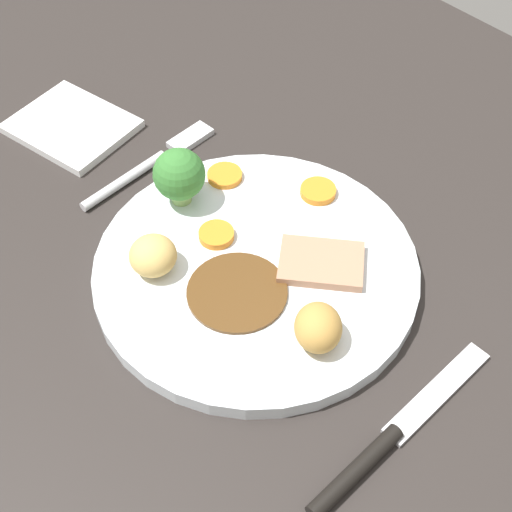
{
  "coord_description": "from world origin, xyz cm",
  "views": [
    {
      "loc": [
        25.0,
        -27.96,
        51.01
      ],
      "look_at": [
        -3.64,
        -2.34,
        6.0
      ],
      "focal_mm": 52.29,
      "sensor_mm": 36.0,
      "label": 1
    }
  ],
  "objects_px": {
    "roast_potato_left": "(153,255)",
    "roast_potato_right": "(318,327)",
    "carrot_coin_back": "(225,175)",
    "knife": "(388,440)",
    "broccoli_floret": "(179,175)",
    "dinner_plate": "(256,270)",
    "carrot_coin_front": "(216,235)",
    "meat_slice_main": "(319,262)",
    "folded_napkin": "(72,126)",
    "fork": "(152,162)",
    "carrot_coin_side": "(318,191)"
  },
  "relations": [
    {
      "from": "roast_potato_left",
      "to": "roast_potato_right",
      "type": "bearing_deg",
      "value": 19.44
    },
    {
      "from": "carrot_coin_back",
      "to": "knife",
      "type": "xyz_separation_m",
      "value": [
        0.27,
        -0.08,
        -0.01
      ]
    },
    {
      "from": "carrot_coin_back",
      "to": "broccoli_floret",
      "type": "relative_size",
      "value": 0.6
    },
    {
      "from": "dinner_plate",
      "to": "knife",
      "type": "bearing_deg",
      "value": -10.67
    },
    {
      "from": "carrot_coin_front",
      "to": "broccoli_floret",
      "type": "bearing_deg",
      "value": 173.9
    },
    {
      "from": "meat_slice_main",
      "to": "carrot_coin_back",
      "type": "bearing_deg",
      "value": 176.07
    },
    {
      "from": "roast_potato_right",
      "to": "carrot_coin_front",
      "type": "distance_m",
      "value": 0.13
    },
    {
      "from": "folded_napkin",
      "to": "dinner_plate",
      "type": "bearing_deg",
      "value": 2.58
    },
    {
      "from": "roast_potato_left",
      "to": "knife",
      "type": "xyz_separation_m",
      "value": [
        0.22,
        0.03,
        -0.02
      ]
    },
    {
      "from": "carrot_coin_front",
      "to": "fork",
      "type": "distance_m",
      "value": 0.12
    },
    {
      "from": "meat_slice_main",
      "to": "folded_napkin",
      "type": "distance_m",
      "value": 0.3
    },
    {
      "from": "roast_potato_left",
      "to": "roast_potato_right",
      "type": "relative_size",
      "value": 0.94
    },
    {
      "from": "roast_potato_right",
      "to": "carrot_coin_side",
      "type": "relative_size",
      "value": 1.31
    },
    {
      "from": "dinner_plate",
      "to": "meat_slice_main",
      "type": "bearing_deg",
      "value": 47.41
    },
    {
      "from": "roast_potato_left",
      "to": "carrot_coin_back",
      "type": "xyz_separation_m",
      "value": [
        -0.04,
        0.11,
        -0.01
      ]
    },
    {
      "from": "dinner_plate",
      "to": "fork",
      "type": "xyz_separation_m",
      "value": [
        -0.16,
        0.02,
        -0.0
      ]
    },
    {
      "from": "dinner_plate",
      "to": "folded_napkin",
      "type": "height_order",
      "value": "dinner_plate"
    },
    {
      "from": "roast_potato_right",
      "to": "roast_potato_left",
      "type": "bearing_deg",
      "value": -160.56
    },
    {
      "from": "meat_slice_main",
      "to": "broccoli_floret",
      "type": "bearing_deg",
      "value": -164.4
    },
    {
      "from": "broccoli_floret",
      "to": "meat_slice_main",
      "type": "bearing_deg",
      "value": 15.6
    },
    {
      "from": "meat_slice_main",
      "to": "fork",
      "type": "bearing_deg",
      "value": -173.81
    },
    {
      "from": "dinner_plate",
      "to": "meat_slice_main",
      "type": "xyz_separation_m",
      "value": [
        0.03,
        0.04,
        0.01
      ]
    },
    {
      "from": "meat_slice_main",
      "to": "knife",
      "type": "bearing_deg",
      "value": -26.98
    },
    {
      "from": "carrot_coin_back",
      "to": "fork",
      "type": "xyz_separation_m",
      "value": [
        -0.07,
        -0.03,
        -0.01
      ]
    },
    {
      "from": "carrot_coin_back",
      "to": "knife",
      "type": "distance_m",
      "value": 0.28
    },
    {
      "from": "carrot_coin_front",
      "to": "knife",
      "type": "bearing_deg",
      "value": -7.2
    },
    {
      "from": "carrot_coin_front",
      "to": "dinner_plate",
      "type": "bearing_deg",
      "value": 6.78
    },
    {
      "from": "carrot_coin_side",
      "to": "fork",
      "type": "bearing_deg",
      "value": -150.71
    },
    {
      "from": "knife",
      "to": "carrot_coin_back",
      "type": "bearing_deg",
      "value": 71.76
    },
    {
      "from": "carrot_coin_back",
      "to": "roast_potato_left",
      "type": "bearing_deg",
      "value": -68.83
    },
    {
      "from": "meat_slice_main",
      "to": "carrot_coin_side",
      "type": "relative_size",
      "value": 2.14
    },
    {
      "from": "meat_slice_main",
      "to": "carrot_coin_front",
      "type": "xyz_separation_m",
      "value": [
        -0.08,
        -0.04,
        -0.0
      ]
    },
    {
      "from": "meat_slice_main",
      "to": "fork",
      "type": "height_order",
      "value": "meat_slice_main"
    },
    {
      "from": "meat_slice_main",
      "to": "roast_potato_left",
      "type": "height_order",
      "value": "roast_potato_left"
    },
    {
      "from": "knife",
      "to": "dinner_plate",
      "type": "bearing_deg",
      "value": 77.6
    },
    {
      "from": "fork",
      "to": "knife",
      "type": "bearing_deg",
      "value": -103.11
    },
    {
      "from": "roast_potato_right",
      "to": "carrot_coin_front",
      "type": "height_order",
      "value": "roast_potato_right"
    },
    {
      "from": "carrot_coin_side",
      "to": "broccoli_floret",
      "type": "bearing_deg",
      "value": -128.31
    },
    {
      "from": "folded_napkin",
      "to": "carrot_coin_front",
      "type": "bearing_deg",
      "value": 1.72
    },
    {
      "from": "carrot_coin_side",
      "to": "carrot_coin_front",
      "type": "bearing_deg",
      "value": -101.23
    },
    {
      "from": "meat_slice_main",
      "to": "knife",
      "type": "distance_m",
      "value": 0.15
    },
    {
      "from": "roast_potato_right",
      "to": "folded_napkin",
      "type": "xyz_separation_m",
      "value": [
        -0.34,
        0.0,
        -0.03
      ]
    },
    {
      "from": "folded_napkin",
      "to": "meat_slice_main",
      "type": "bearing_deg",
      "value": 9.55
    },
    {
      "from": "dinner_plate",
      "to": "broccoli_floret",
      "type": "distance_m",
      "value": 0.1
    },
    {
      "from": "folded_napkin",
      "to": "carrot_coin_back",
      "type": "bearing_deg",
      "value": 19.48
    },
    {
      "from": "roast_potato_right",
      "to": "knife",
      "type": "relative_size",
      "value": 0.22
    },
    {
      "from": "fork",
      "to": "roast_potato_right",
      "type": "bearing_deg",
      "value": -102.06
    },
    {
      "from": "dinner_plate",
      "to": "folded_napkin",
      "type": "relative_size",
      "value": 2.4
    },
    {
      "from": "dinner_plate",
      "to": "knife",
      "type": "distance_m",
      "value": 0.17
    },
    {
      "from": "dinner_plate",
      "to": "broccoli_floret",
      "type": "height_order",
      "value": "broccoli_floret"
    }
  ]
}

